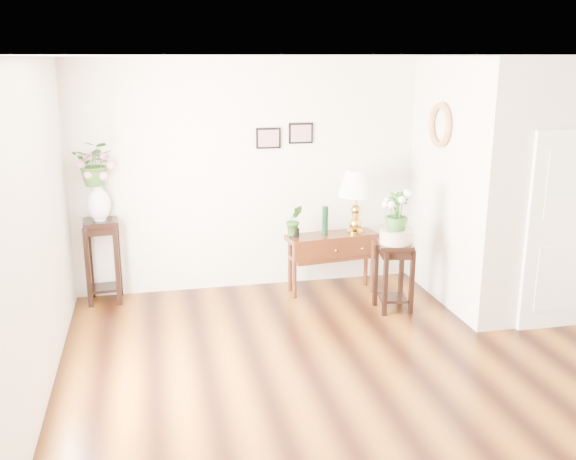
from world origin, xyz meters
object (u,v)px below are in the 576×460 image
object	(u,v)px
table_lamp	(356,205)
plant_stand_a	(103,261)
plant_stand_b	(394,277)
console_table	(331,263)

from	to	relation	value
table_lamp	plant_stand_a	xyz separation A→B (m)	(-2.98, 0.27, -0.59)
table_lamp	plant_stand_b	size ratio (longest dim) A/B	0.99
console_table	plant_stand_a	size ratio (longest dim) A/B	1.11
table_lamp	plant_stand_a	world-z (taller)	table_lamp
plant_stand_b	plant_stand_a	bearing A→B (deg)	163.11
table_lamp	plant_stand_a	distance (m)	3.05
table_lamp	plant_stand_b	distance (m)	1.01
console_table	plant_stand_a	bearing A→B (deg)	166.99
table_lamp	plant_stand_b	bearing A→B (deg)	-71.84
console_table	plant_stand_a	distance (m)	2.70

